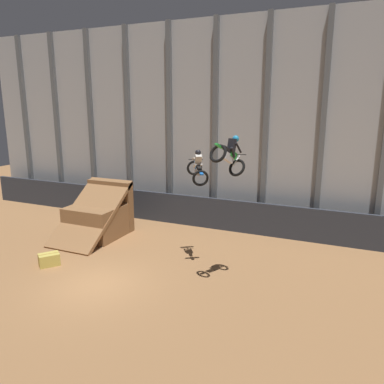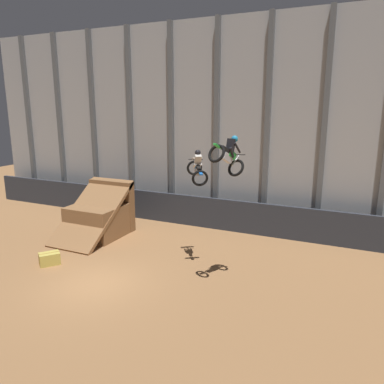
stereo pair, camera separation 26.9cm
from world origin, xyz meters
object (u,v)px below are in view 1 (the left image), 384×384
Objects in this scene: rider_bike_right_air at (229,155)px; hay_bale_trackside at (49,260)px; rider_bike_left_air at (198,168)px; dirt_ramp at (100,216)px.

rider_bike_right_air is 1.69× the size of hay_bale_trackside.
rider_bike_right_air is 9.70m from hay_bale_trackside.
rider_bike_right_air is (1.99, -1.59, 0.88)m from rider_bike_left_air.
dirt_ramp reaches higher than hay_bale_trackside.
rider_bike_right_air is (8.59, -2.96, 4.29)m from dirt_ramp.
hay_bale_trackside is at bearing -150.73° from rider_bike_right_air.
dirt_ramp is 4.58m from hay_bale_trackside.
rider_bike_right_air is at bearing -72.82° from rider_bike_left_air.
hay_bale_trackside is at bearing 172.80° from rider_bike_left_air.
dirt_ramp is at bearing 179.58° from rider_bike_right_air.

